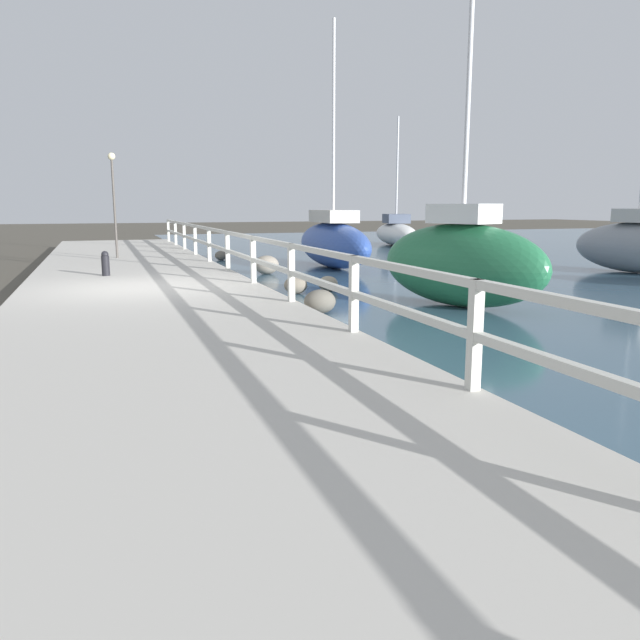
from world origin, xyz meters
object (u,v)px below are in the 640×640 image
object	(u,v)px
sailboat_gray	(637,246)
sailboat_white	(396,233)
dock_lamp	(113,187)
sailboat_green	(462,261)
mooring_bollard	(105,263)
sailboat_blue	(333,242)

from	to	relation	value
sailboat_gray	sailboat_white	bearing A→B (deg)	83.70
dock_lamp	sailboat_gray	world-z (taller)	sailboat_gray
sailboat_white	sailboat_green	distance (m)	18.66
mooring_bollard	dock_lamp	world-z (taller)	dock_lamp
sailboat_blue	sailboat_gray	world-z (taller)	sailboat_blue
mooring_bollard	sailboat_white	world-z (taller)	sailboat_white
dock_lamp	sailboat_white	xyz separation A→B (m)	(13.07, 7.24, -1.85)
mooring_bollard	sailboat_green	distance (m)	7.96
dock_lamp	sailboat_gray	bearing A→B (deg)	-24.66
mooring_bollard	dock_lamp	xyz separation A→B (m)	(0.40, 5.14, 1.84)
dock_lamp	sailboat_blue	distance (m)	6.85
sailboat_gray	dock_lamp	bearing A→B (deg)	145.51
dock_lamp	sailboat_green	world-z (taller)	sailboat_green
sailboat_blue	sailboat_green	bearing A→B (deg)	-91.54
mooring_bollard	sailboat_blue	size ratio (longest dim) A/B	0.08
dock_lamp	sailboat_blue	size ratio (longest dim) A/B	0.43
mooring_bollard	sailboat_white	xyz separation A→B (m)	(13.47, 12.38, -0.00)
sailboat_blue	sailboat_green	world-z (taller)	sailboat_green
mooring_bollard	sailboat_green	world-z (taller)	sailboat_green
mooring_bollard	sailboat_green	bearing A→B (deg)	-37.50
sailboat_white	sailboat_gray	xyz separation A→B (m)	(0.84, -13.62, 0.18)
mooring_bollard	sailboat_gray	size ratio (longest dim) A/B	0.11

